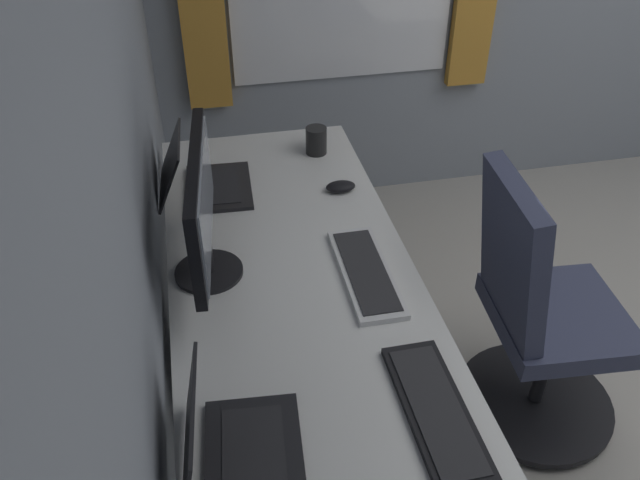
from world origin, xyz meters
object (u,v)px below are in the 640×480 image
coffee_mug (316,140)px  office_chair (537,321)px  drawer_pedestal (296,397)px  keyboard_spare (366,272)px  keyboard_main (436,411)px  monitor_primary (202,208)px  laptop_left (200,178)px  laptop_leftmost (229,447)px  mouse_main (341,187)px

coffee_mug → office_chair: 1.03m
drawer_pedestal → keyboard_spare: (0.09, -0.23, 0.39)m
keyboard_main → keyboard_spare: (0.52, 0.03, 0.00)m
monitor_primary → laptop_left: size_ratio=1.75×
laptop_left → monitor_primary: bearing=179.5°
keyboard_spare → office_chair: office_chair is taller
laptop_left → coffee_mug: laptop_left is taller
laptop_leftmost → office_chair: office_chair is taller
drawer_pedestal → laptop_left: 0.81m
drawer_pedestal → laptop_left: size_ratio=2.12×
laptop_left → laptop_leftmost: bearing=179.5°
drawer_pedestal → office_chair: (0.06, -0.82, 0.11)m
keyboard_spare → coffee_mug: coffee_mug is taller
drawer_pedestal → monitor_primary: (0.19, 0.21, 0.61)m
monitor_primary → coffee_mug: size_ratio=4.80×
laptop_leftmost → laptop_left: 1.11m
drawer_pedestal → coffee_mug: (0.84, -0.24, 0.43)m
coffee_mug → laptop_leftmost: bearing=160.5°
keyboard_spare → office_chair: 0.65m
laptop_left → office_chair: bearing=-120.1°
keyboard_main → office_chair: bearing=-49.0°
laptop_left → keyboard_main: size_ratio=0.78×
coffee_mug → mouse_main: bearing=-174.5°
laptop_left → keyboard_spare: 0.72m
laptop_leftmost → mouse_main: size_ratio=3.25×
monitor_primary → coffee_mug: monitor_primary is taller
keyboard_main → office_chair: office_chair is taller
monitor_primary → mouse_main: monitor_primary is taller
keyboard_spare → coffee_mug: (0.75, -0.01, 0.04)m
monitor_primary → keyboard_spare: bearing=-103.2°
keyboard_main → laptop_leftmost: bearing=93.4°
drawer_pedestal → mouse_main: bearing=-26.0°
laptop_leftmost → keyboard_main: laptop_leftmost is taller
office_chair → keyboard_main: bearing=131.0°
laptop_left → mouse_main: bearing=-102.2°
keyboard_main → laptop_left: bearing=23.3°
drawer_pedestal → mouse_main: 0.73m
coffee_mug → keyboard_spare: bearing=179.4°
laptop_left → office_chair: (-0.60, -1.03, -0.32)m
mouse_main → office_chair: office_chair is taller
laptop_leftmost → mouse_main: laptop_leftmost is taller
keyboard_main → keyboard_spare: 0.52m
monitor_primary → drawer_pedestal: bearing=-132.3°
laptop_left → keyboard_main: (-1.09, -0.47, -0.04)m
laptop_left → keyboard_spare: size_ratio=0.78×
keyboard_main → drawer_pedestal: bearing=31.1°
mouse_main → keyboard_main: bearing=179.5°
mouse_main → coffee_mug: coffee_mug is taller
monitor_primary → keyboard_spare: 0.51m
drawer_pedestal → laptop_leftmost: (-0.46, 0.22, 0.43)m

